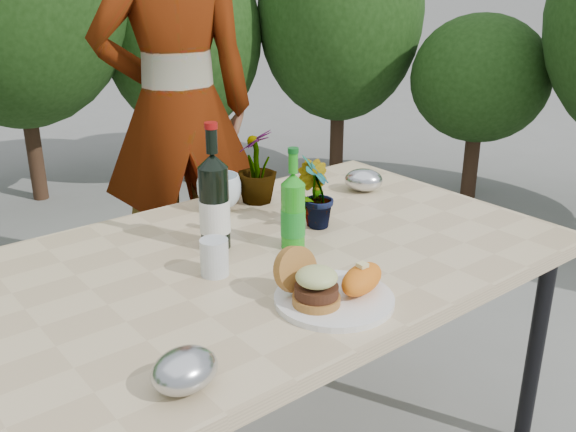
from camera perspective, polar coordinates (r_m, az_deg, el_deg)
patio_table at (r=1.78m, az=-1.61°, el=-4.90°), size 1.60×1.00×0.75m
shrub_hedge at (r=3.26m, az=-17.66°, el=15.20°), size 6.95×5.13×2.40m
dinner_plate at (r=1.50m, az=4.12°, el=-7.38°), size 0.28×0.28×0.01m
burger_stack at (r=1.46m, az=2.06°, el=-5.93°), size 0.11×0.16×0.11m
sweet_potato at (r=1.51m, az=6.58°, el=-5.58°), size 0.17×0.12×0.06m
grilled_veg at (r=1.56m, az=2.30°, el=-5.28°), size 0.08×0.05×0.03m
wine_bottle at (r=1.75m, az=-6.57°, el=1.16°), size 0.08×0.08×0.35m
sparkling_water at (r=1.75m, az=0.45°, el=0.37°), size 0.07×0.07×0.28m
plastic_cup at (r=1.62m, az=-6.56°, el=-3.66°), size 0.07×0.07×0.09m
seedling_left at (r=1.89m, az=2.36°, el=2.18°), size 0.14×0.13×0.22m
seedling_mid at (r=1.89m, az=2.46°, el=1.91°), size 0.13×0.14×0.20m
seedling_right at (r=2.09m, az=-2.80°, el=4.43°), size 0.19×0.19×0.24m
blue_bowl at (r=2.06m, az=-6.14°, el=2.15°), size 0.17×0.17×0.11m
foil_packet_left at (r=1.22m, az=-9.18°, el=-13.38°), size 0.15×0.12×0.08m
foil_packet_right at (r=2.23m, az=6.73°, el=3.19°), size 0.17×0.17×0.08m
person at (r=2.73m, az=-9.79°, el=9.25°), size 0.78×0.64×1.84m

